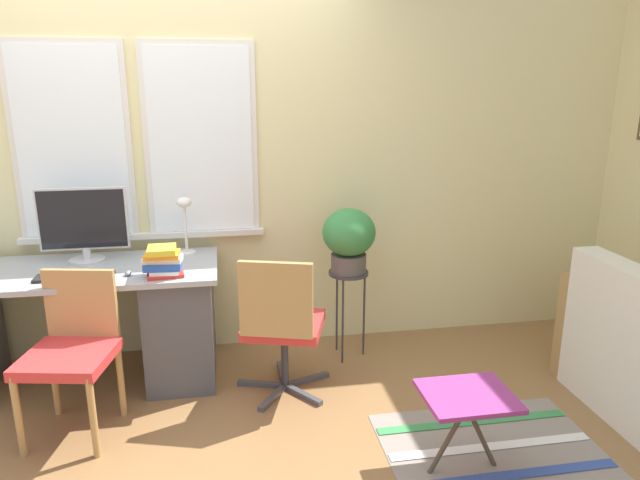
# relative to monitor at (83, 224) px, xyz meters

# --- Properties ---
(ground_plane) EXTENTS (14.00, 14.00, 0.00)m
(ground_plane) POSITION_rel_monitor_xyz_m (0.49, -0.49, -0.97)
(ground_plane) COLOR olive
(wall_back_with_window) EXTENTS (9.00, 0.12, 2.70)m
(wall_back_with_window) POSITION_rel_monitor_xyz_m (0.48, 0.27, 0.38)
(wall_back_with_window) COLOR beige
(wall_back_with_window) RESTS_ON ground_plane
(desk) EXTENTS (1.81, 0.69, 0.74)m
(desk) POSITION_rel_monitor_xyz_m (-0.12, -0.15, -0.58)
(desk) COLOR #9EA3A8
(desk) RESTS_ON ground_plane
(monitor) EXTENTS (0.52, 0.21, 0.46)m
(monitor) POSITION_rel_monitor_xyz_m (0.00, 0.00, 0.00)
(monitor) COLOR silver
(monitor) RESTS_ON desk
(keyboard) EXTENTS (0.42, 0.12, 0.02)m
(keyboard) POSITION_rel_monitor_xyz_m (-0.00, -0.32, -0.23)
(keyboard) COLOR black
(keyboard) RESTS_ON desk
(mouse) EXTENTS (0.04, 0.06, 0.03)m
(mouse) POSITION_rel_monitor_xyz_m (0.29, -0.32, -0.22)
(mouse) COLOR slate
(mouse) RESTS_ON desk
(desk_lamp) EXTENTS (0.11, 0.11, 0.37)m
(desk_lamp) POSITION_rel_monitor_xyz_m (0.60, 0.07, 0.02)
(desk_lamp) COLOR white
(desk_lamp) RESTS_ON desk
(book_stack) EXTENTS (0.23, 0.18, 0.17)m
(book_stack) POSITION_rel_monitor_xyz_m (0.49, -0.37, -0.15)
(book_stack) COLOR red
(book_stack) RESTS_ON desk
(desk_chair_wooden) EXTENTS (0.50, 0.51, 0.85)m
(desk_chair_wooden) POSITION_rel_monitor_xyz_m (0.03, -0.65, -0.50)
(desk_chair_wooden) COLOR #B2844C
(desk_chair_wooden) RESTS_ON ground_plane
(office_chair_swivel) EXTENTS (0.58, 0.59, 0.88)m
(office_chair_swivel) POSITION_rel_monitor_xyz_m (1.14, -0.50, -0.52)
(office_chair_swivel) COLOR #47474C
(office_chair_swivel) RESTS_ON ground_plane
(plant_stand) EXTENTS (0.26, 0.26, 0.61)m
(plant_stand) POSITION_rel_monitor_xyz_m (1.63, -0.08, -0.44)
(plant_stand) COLOR #333338
(plant_stand) RESTS_ON ground_plane
(potted_plant) EXTENTS (0.34, 0.34, 0.42)m
(potted_plant) POSITION_rel_monitor_xyz_m (1.63, -0.08, -0.13)
(potted_plant) COLOR #514C47
(potted_plant) RESTS_ON plant_stand
(floor_rug_striped) EXTENTS (1.10, 0.78, 0.01)m
(floor_rug_striped) POSITION_rel_monitor_xyz_m (2.13, -1.20, -0.97)
(floor_rug_striped) COLOR gray
(floor_rug_striped) RESTS_ON ground_plane
(folding_stool) EXTENTS (0.42, 0.35, 0.41)m
(folding_stool) POSITION_rel_monitor_xyz_m (1.92, -1.34, -0.60)
(folding_stool) COLOR #93337A
(folding_stool) RESTS_ON ground_plane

